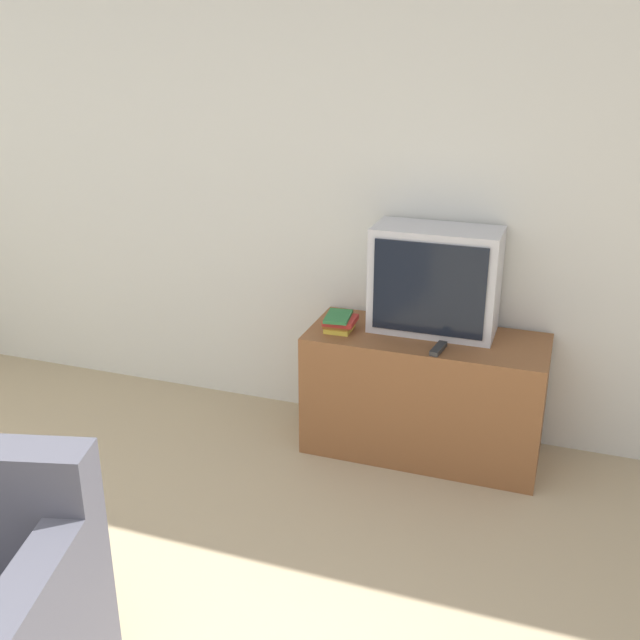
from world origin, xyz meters
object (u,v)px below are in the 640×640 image
(tv_stand, at_px, (424,394))
(book_stack, at_px, (339,322))
(remote_on_stand, at_px, (438,349))
(television, at_px, (435,280))

(tv_stand, xyz_separation_m, book_stack, (-0.45, -0.06, 0.37))
(book_stack, relative_size, remote_on_stand, 1.30)
(tv_stand, bearing_deg, remote_on_stand, -61.73)
(television, distance_m, remote_on_stand, 0.38)
(book_stack, bearing_deg, tv_stand, 7.82)
(tv_stand, bearing_deg, television, 86.57)
(book_stack, bearing_deg, remote_on_stand, -10.87)
(remote_on_stand, bearing_deg, television, 107.71)
(tv_stand, relative_size, television, 1.91)
(television, distance_m, book_stack, 0.54)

